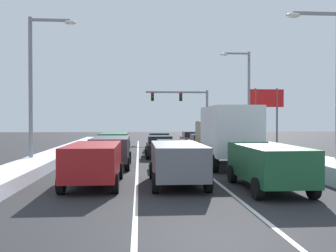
% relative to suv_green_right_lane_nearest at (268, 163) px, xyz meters
% --- Properties ---
extents(ground_plane, '(120.00, 120.00, 0.00)m').
position_rel_suv_green_right_lane_nearest_xyz_m(ground_plane, '(-3.25, 9.01, -1.02)').
color(ground_plane, '#28282B').
extents(lane_stripe_between_right_lane_and_center_lane, '(0.14, 41.32, 0.01)m').
position_rel_suv_green_right_lane_nearest_xyz_m(lane_stripe_between_right_lane_and_center_lane, '(-1.55, 12.76, -1.01)').
color(lane_stripe_between_right_lane_and_center_lane, silver).
rests_on(lane_stripe_between_right_lane_and_center_lane, ground).
extents(lane_stripe_between_center_lane_and_left_lane, '(0.14, 41.32, 0.01)m').
position_rel_suv_green_right_lane_nearest_xyz_m(lane_stripe_between_center_lane_and_left_lane, '(-4.95, 12.76, -1.01)').
color(lane_stripe_between_center_lane_and_left_lane, silver).
rests_on(lane_stripe_between_center_lane_and_left_lane, ground).
extents(snow_bank_right_shoulder, '(2.14, 41.32, 0.77)m').
position_rel_suv_green_right_lane_nearest_xyz_m(snow_bank_right_shoulder, '(3.75, 12.76, -0.63)').
color(snow_bank_right_shoulder, silver).
rests_on(snow_bank_right_shoulder, ground).
extents(snow_bank_left_shoulder, '(1.91, 41.32, 0.54)m').
position_rel_suv_green_right_lane_nearest_xyz_m(snow_bank_left_shoulder, '(-10.25, 12.76, -0.74)').
color(snow_bank_left_shoulder, silver).
rests_on(snow_bank_left_shoulder, ground).
extents(suv_green_right_lane_nearest, '(2.16, 4.90, 1.67)m').
position_rel_suv_green_right_lane_nearest_xyz_m(suv_green_right_lane_nearest, '(0.00, 0.00, 0.00)').
color(suv_green_right_lane_nearest, '#1E5633').
rests_on(suv_green_right_lane_nearest, ground).
extents(box_truck_right_lane_second, '(2.53, 7.20, 3.36)m').
position_rel_suv_green_right_lane_nearest_xyz_m(box_truck_right_lane_second, '(0.04, 7.25, 0.88)').
color(box_truck_right_lane_second, '#937F60').
rests_on(box_truck_right_lane_second, ground).
extents(sedan_navy_right_lane_third, '(2.00, 4.50, 1.51)m').
position_rel_suv_green_right_lane_nearest_xyz_m(sedan_navy_right_lane_third, '(0.07, 15.58, -0.25)').
color(sedan_navy_right_lane_third, navy).
rests_on(sedan_navy_right_lane_third, ground).
extents(sedan_maroon_right_lane_fourth, '(2.00, 4.50, 1.51)m').
position_rel_suv_green_right_lane_nearest_xyz_m(sedan_maroon_right_lane_fourth, '(0.21, 22.40, -0.25)').
color(sedan_maroon_right_lane_fourth, maroon).
rests_on(sedan_maroon_right_lane_fourth, ground).
extents(suv_gray_center_lane_nearest, '(2.16, 4.90, 1.67)m').
position_rel_suv_green_right_lane_nearest_xyz_m(suv_gray_center_lane_nearest, '(-3.30, 1.38, 0.00)').
color(suv_gray_center_lane_nearest, slate).
rests_on(suv_gray_center_lane_nearest, ground).
extents(sedan_silver_center_lane_second, '(2.00, 4.50, 1.51)m').
position_rel_suv_green_right_lane_nearest_xyz_m(sedan_silver_center_lane_second, '(-3.01, 7.34, -0.25)').
color(sedan_silver_center_lane_second, '#B7BABF').
rests_on(sedan_silver_center_lane_second, ground).
extents(sedan_black_center_lane_third, '(2.00, 4.50, 1.51)m').
position_rel_suv_green_right_lane_nearest_xyz_m(sedan_black_center_lane_third, '(-3.40, 12.95, -0.25)').
color(sedan_black_center_lane_third, black).
rests_on(sedan_black_center_lane_third, ground).
extents(sedan_white_center_lane_fourth, '(2.00, 4.50, 1.51)m').
position_rel_suv_green_right_lane_nearest_xyz_m(sedan_white_center_lane_fourth, '(-3.16, 18.84, -0.25)').
color(sedan_white_center_lane_fourth, silver).
rests_on(sedan_white_center_lane_fourth, ground).
extents(suv_red_left_lane_nearest, '(2.16, 4.90, 1.67)m').
position_rel_suv_green_right_lane_nearest_xyz_m(suv_red_left_lane_nearest, '(-6.66, 1.46, 0.00)').
color(suv_red_left_lane_nearest, maroon).
rests_on(suv_red_left_lane_nearest, ground).
extents(suv_charcoal_left_lane_second, '(2.16, 4.90, 1.67)m').
position_rel_suv_green_right_lane_nearest_xyz_m(suv_charcoal_left_lane_second, '(-6.41, 7.43, 0.00)').
color(suv_charcoal_left_lane_second, '#38383D').
rests_on(suv_charcoal_left_lane_second, ground).
extents(suv_green_left_lane_third, '(2.16, 4.90, 1.67)m').
position_rel_suv_green_right_lane_nearest_xyz_m(suv_green_left_lane_third, '(-6.68, 14.44, 0.00)').
color(suv_green_left_lane_third, '#1E5633').
rests_on(suv_green_left_lane_third, ground).
extents(sedan_tan_left_lane_fourth, '(2.00, 4.50, 1.51)m').
position_rel_suv_green_right_lane_nearest_xyz_m(sedan_tan_left_lane_fourth, '(-6.72, 21.36, -0.25)').
color(sedan_tan_left_lane_fourth, '#937F60').
rests_on(sedan_tan_left_lane_fourth, ground).
extents(traffic_light_gantry, '(7.54, 0.47, 6.20)m').
position_rel_suv_green_right_lane_nearest_xyz_m(traffic_light_gantry, '(1.02, 31.53, 3.48)').
color(traffic_light_gantry, slate).
rests_on(traffic_light_gantry, ground).
extents(street_lamp_right_near, '(2.66, 0.36, 7.77)m').
position_rel_suv_green_right_lane_nearest_xyz_m(street_lamp_right_near, '(4.15, 3.37, 3.66)').
color(street_lamp_right_near, gray).
rests_on(street_lamp_right_near, ground).
extents(street_lamp_right_mid, '(2.66, 0.36, 8.51)m').
position_rel_suv_green_right_lane_nearest_xyz_m(street_lamp_right_mid, '(4.29, 18.40, 4.05)').
color(street_lamp_right_mid, gray).
rests_on(street_lamp_right_mid, ground).
extents(street_lamp_left_mid, '(2.66, 0.36, 8.37)m').
position_rel_suv_green_right_lane_nearest_xyz_m(street_lamp_left_mid, '(-10.53, 7.86, 3.98)').
color(street_lamp_left_mid, gray).
rests_on(street_lamp_left_mid, ground).
extents(roadside_sign_right, '(3.20, 0.16, 5.50)m').
position_rel_suv_green_right_lane_nearest_xyz_m(roadside_sign_right, '(6.63, 19.72, 3.00)').
color(roadside_sign_right, '#59595B').
rests_on(roadside_sign_right, ground).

